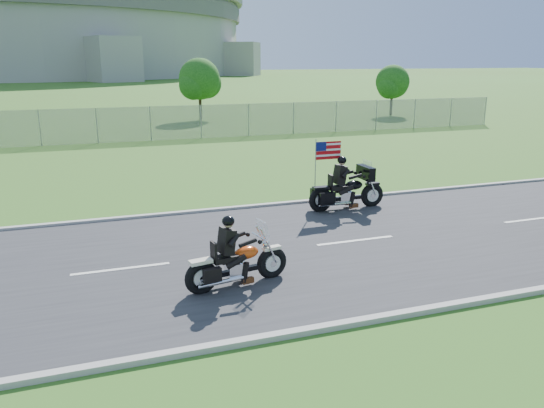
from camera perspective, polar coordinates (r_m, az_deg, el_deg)
name	(u,v)px	position (r m, az deg, el deg)	size (l,w,h in m)	color
ground	(207,260)	(12.94, -7.02, -6.02)	(420.00, 420.00, 0.00)	#39591C
road	(207,259)	(12.93, -7.02, -5.94)	(120.00, 8.00, 0.04)	#28282B
curb_north	(179,213)	(16.71, -9.96, -1.00)	(120.00, 0.18, 0.12)	#9E9B93
curb_south	(257,340)	(9.36, -1.62, -14.39)	(120.00, 0.18, 0.12)	#9E9B93
fence	(40,128)	(32.13, -23.70, 7.51)	(60.00, 0.03, 2.00)	gray
stadium	(17,20)	(182.99, -25.71, 17.38)	(140.40, 140.40, 29.20)	#A3A099
tree_fence_near	(200,81)	(42.73, -7.76, 12.95)	(3.52, 3.28, 4.75)	#382316
tree_fence_far	(393,84)	(46.79, 12.84, 12.51)	(3.08, 2.87, 4.20)	#382316
motorcycle_lead	(236,264)	(11.27, -3.90, -6.48)	(2.37, 0.87, 1.61)	black
motorcycle_follow	(347,192)	(17.05, 8.03, 1.34)	(2.63, 0.86, 2.19)	black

